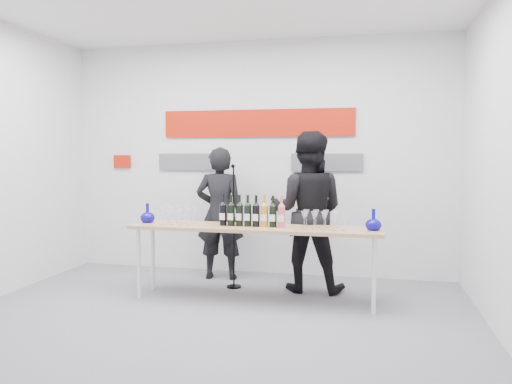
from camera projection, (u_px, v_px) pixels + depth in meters
The scene contains 12 objects.
ground at pixel (211, 321), 4.64m from camera, with size 5.00×5.00×0.00m, color slate.
back_wall at pixel (257, 158), 6.47m from camera, with size 5.00×0.04×3.00m, color silver.
signage at pixel (253, 134), 6.43m from camera, with size 3.38×0.02×0.79m.
tasting_table at pixel (254, 232), 5.23m from camera, with size 2.66×0.57×0.79m.
wine_bottles at pixel (252, 211), 5.22m from camera, with size 0.71×0.09×0.33m.
decanter_left at pixel (148, 213), 5.52m from camera, with size 0.16×0.16×0.21m, color #0D078B, non-canonical shape.
decanter_right at pixel (373, 220), 4.96m from camera, with size 0.16×0.16×0.21m, color #0D078B, non-canonical shape.
glasses_left at pixel (178, 215), 5.42m from camera, with size 0.37×0.23×0.18m.
glasses_right at pixel (323, 220), 5.05m from camera, with size 0.46×0.23×0.18m.
presenter_left at pixel (220, 213), 6.19m from camera, with size 0.60×0.39×1.64m, color black.
presenter_right at pixel (307, 211), 5.65m from camera, with size 0.88×0.68×1.81m, color black.
mic_stand at pixel (234, 250), 5.78m from camera, with size 0.17×0.17×1.44m.
Camera 1 is at (1.40, -4.33, 1.55)m, focal length 35.00 mm.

